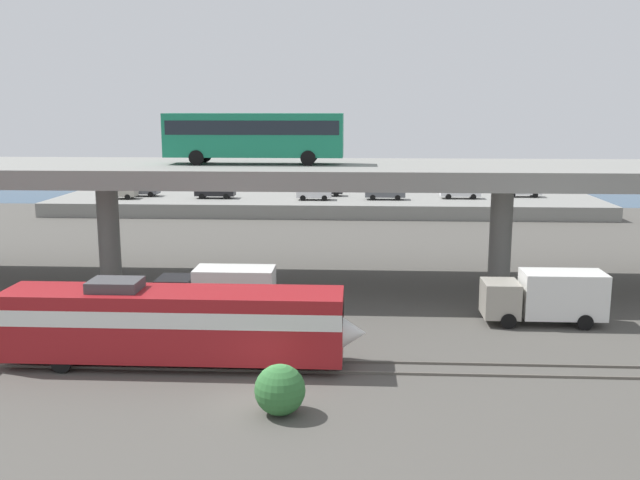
# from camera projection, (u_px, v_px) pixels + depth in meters

# --- Properties ---
(ground_plane) EXTENTS (260.00, 260.00, 0.00)m
(ground_plane) POSITION_uv_depth(u_px,v_px,m) (265.00, 401.00, 29.86)
(ground_plane) COLOR #4C4944
(rail_strip_near) EXTENTS (110.00, 0.12, 0.12)m
(rail_strip_near) POSITION_uv_depth(u_px,v_px,m) (274.00, 371.00, 33.07)
(rail_strip_near) COLOR #59544C
(rail_strip_near) RESTS_ON ground_plane
(rail_strip_far) EXTENTS (110.00, 0.12, 0.12)m
(rail_strip_far) POSITION_uv_depth(u_px,v_px,m) (277.00, 360.00, 34.48)
(rail_strip_far) COLOR #59544C
(rail_strip_far) RESTS_ON ground_plane
(train_locomotive) EXTENTS (17.24, 3.04, 4.18)m
(train_locomotive) POSITION_uv_depth(u_px,v_px,m) (191.00, 321.00, 33.59)
(train_locomotive) COLOR maroon
(train_locomotive) RESTS_ON ground_plane
(highway_overpass) EXTENTS (96.00, 11.75, 8.41)m
(highway_overpass) POSITION_uv_depth(u_px,v_px,m) (302.00, 176.00, 48.07)
(highway_overpass) COLOR gray
(highway_overpass) RESTS_ON ground_plane
(transit_bus_on_overpass) EXTENTS (12.00, 2.68, 3.40)m
(transit_bus_on_overpass) POSITION_uv_depth(u_px,v_px,m) (254.00, 133.00, 47.55)
(transit_bus_on_overpass) COLOR #197A56
(transit_bus_on_overpass) RESTS_ON highway_overpass
(service_truck_west) EXTENTS (6.80, 2.46, 3.04)m
(service_truck_west) POSITION_uv_depth(u_px,v_px,m) (547.00, 296.00, 40.23)
(service_truck_west) COLOR #9E998C
(service_truck_west) RESTS_ON ground_plane
(service_truck_east) EXTENTS (6.80, 2.46, 3.04)m
(service_truck_east) POSITION_uv_depth(u_px,v_px,m) (220.00, 291.00, 41.22)
(service_truck_east) COLOR black
(service_truck_east) RESTS_ON ground_plane
(pier_parking_lot) EXTENTS (64.54, 12.84, 1.59)m
(pier_parking_lot) POSITION_uv_depth(u_px,v_px,m) (325.00, 205.00, 83.68)
(pier_parking_lot) COLOR gray
(pier_parking_lot) RESTS_ON ground_plane
(parked_car_0) EXTENTS (4.66, 1.92, 1.50)m
(parked_car_0) POSITION_uv_depth(u_px,v_px,m) (215.00, 192.00, 83.41)
(parked_car_0) COLOR black
(parked_car_0) RESTS_ON pier_parking_lot
(parked_car_1) EXTENTS (4.06, 1.89, 1.50)m
(parked_car_1) POSITION_uv_depth(u_px,v_px,m) (142.00, 190.00, 85.35)
(parked_car_1) COLOR #515459
(parked_car_1) RESTS_ON pier_parking_lot
(parked_car_2) EXTENTS (4.01, 1.94, 1.50)m
(parked_car_2) POSITION_uv_depth(u_px,v_px,m) (314.00, 193.00, 81.91)
(parked_car_2) COLOR silver
(parked_car_2) RESTS_ON pier_parking_lot
(parked_car_3) EXTENTS (4.01, 1.99, 1.50)m
(parked_car_3) POSITION_uv_depth(u_px,v_px,m) (119.00, 192.00, 82.92)
(parked_car_3) COLOR #9E998C
(parked_car_3) RESTS_ON pier_parking_lot
(parked_car_4) EXTENTS (4.64, 1.82, 1.50)m
(parked_car_4) POSITION_uv_depth(u_px,v_px,m) (385.00, 193.00, 82.20)
(parked_car_4) COLOR #515459
(parked_car_4) RESTS_ON pier_parking_lot
(parked_car_5) EXTENTS (4.06, 1.82, 1.50)m
(parked_car_5) POSITION_uv_depth(u_px,v_px,m) (326.00, 190.00, 85.60)
(parked_car_5) COLOR black
(parked_car_5) RESTS_ON pier_parking_lot
(parked_car_6) EXTENTS (4.65, 1.82, 1.50)m
(parked_car_6) POSITION_uv_depth(u_px,v_px,m) (461.00, 192.00, 83.12)
(parked_car_6) COLOR silver
(parked_car_6) RESTS_ON pier_parking_lot
(parked_car_7) EXTENTS (4.29, 1.95, 1.50)m
(parked_car_7) POSITION_uv_depth(u_px,v_px,m) (523.00, 190.00, 84.66)
(parked_car_7) COLOR silver
(parked_car_7) RESTS_ON pier_parking_lot
(harbor_water) EXTENTS (140.00, 36.00, 0.01)m
(harbor_water) POSITION_uv_depth(u_px,v_px,m) (332.00, 189.00, 106.39)
(harbor_water) COLOR navy
(harbor_water) RESTS_ON ground_plane
(shrub_right) EXTENTS (2.07, 2.07, 2.07)m
(shrub_right) POSITION_uv_depth(u_px,v_px,m) (280.00, 390.00, 28.39)
(shrub_right) COLOR #306933
(shrub_right) RESTS_ON ground_plane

